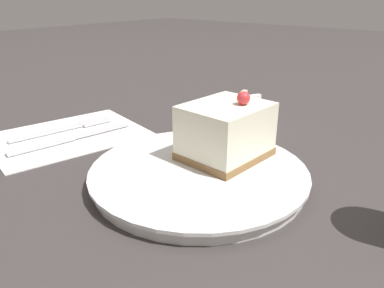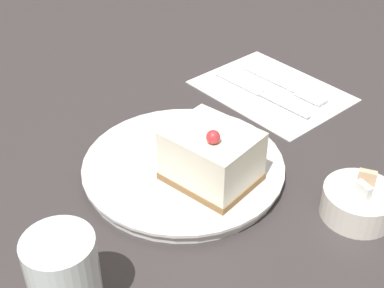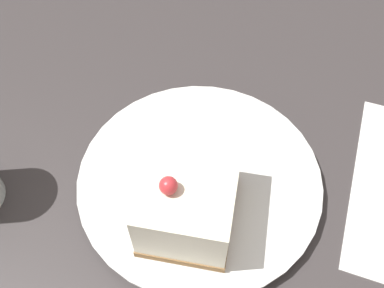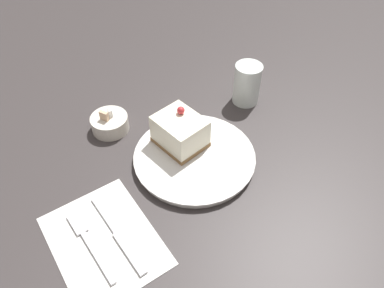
% 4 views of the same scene
% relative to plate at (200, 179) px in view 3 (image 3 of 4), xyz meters
% --- Properties ---
extents(ground_plane, '(4.00, 4.00, 0.00)m').
position_rel_plate_xyz_m(ground_plane, '(0.01, 0.02, -0.01)').
color(ground_plane, '#383333').
extents(plate, '(0.26, 0.26, 0.02)m').
position_rel_plate_xyz_m(plate, '(0.00, 0.00, 0.00)').
color(plate, silver).
rests_on(plate, ground_plane).
extents(cake_slice, '(0.09, 0.11, 0.08)m').
position_rel_plate_xyz_m(cake_slice, '(0.00, 0.05, 0.04)').
color(cake_slice, olive).
rests_on(cake_slice, plate).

